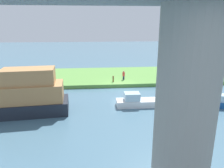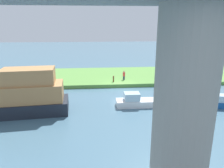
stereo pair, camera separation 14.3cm
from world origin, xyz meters
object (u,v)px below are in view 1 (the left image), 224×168
at_px(bridge_pylon, 185,113).
at_px(skiff_small, 136,101).
at_px(motorboat_red, 25,95).
at_px(riverboat_paddlewheel, 222,102).
at_px(mooring_post, 113,79).
at_px(person_on_bank, 124,75).
at_px(motorboat_white, 20,96).
at_px(houseboat_blue, 183,92).

relative_size(bridge_pylon, skiff_small, 2.07).
xyz_separation_m(skiff_small, motorboat_red, (12.68, -3.28, 0.07)).
distance_m(skiff_small, riverboat_paddlewheel, 9.35).
relative_size(mooring_post, skiff_small, 0.19).
bearing_deg(person_on_bank, motorboat_red, 26.28).
bearing_deg(motorboat_white, motorboat_red, -77.84).
xyz_separation_m(skiff_small, riverboat_paddlewheel, (-9.29, 1.06, -0.06)).
bearing_deg(mooring_post, skiff_small, 101.30).
height_order(mooring_post, houseboat_blue, mooring_post).
xyz_separation_m(person_on_bank, mooring_post, (1.70, 1.16, -0.26)).
bearing_deg(motorboat_white, person_on_bank, -138.27).
bearing_deg(mooring_post, bridge_pylon, 93.21).
relative_size(motorboat_white, houseboat_blue, 2.47).
height_order(motorboat_red, riverboat_paddlewheel, motorboat_red).
bearing_deg(motorboat_red, skiff_small, 165.51).
xyz_separation_m(person_on_bank, motorboat_red, (12.70, 6.27, -0.59)).
height_order(person_on_bank, houseboat_blue, person_on_bank).
xyz_separation_m(houseboat_blue, riverboat_paddlewheel, (-2.69, 4.11, 0.01)).
bearing_deg(bridge_pylon, mooring_post, -86.79).
relative_size(mooring_post, motorboat_red, 0.17).
distance_m(skiff_small, motorboat_red, 13.10).
height_order(motorboat_white, motorboat_red, motorboat_white).
bearing_deg(skiff_small, houseboat_blue, -155.21).
distance_m(motorboat_red, riverboat_paddlewheel, 22.39).
distance_m(bridge_pylon, riverboat_paddlewheel, 15.89).
xyz_separation_m(bridge_pylon, motorboat_white, (11.28, -11.88, -2.90)).
xyz_separation_m(mooring_post, skiff_small, (-1.68, 8.39, -0.40)).
distance_m(motorboat_white, riverboat_paddlewheel, 21.10).
height_order(person_on_bank, mooring_post, person_on_bank).
bearing_deg(motorboat_red, mooring_post, -155.09).
relative_size(bridge_pylon, riverboat_paddlewheel, 2.20).
relative_size(motorboat_white, riverboat_paddlewheel, 2.33).
height_order(bridge_pylon, riverboat_paddlewheel, bridge_pylon).
distance_m(person_on_bank, motorboat_white, 15.81).
height_order(motorboat_white, houseboat_blue, motorboat_white).
bearing_deg(motorboat_red, bridge_pylon, 127.10).
distance_m(person_on_bank, mooring_post, 2.07).
bearing_deg(bridge_pylon, motorboat_red, -52.90).
bearing_deg(bridge_pylon, skiff_small, -92.16).
bearing_deg(bridge_pylon, houseboat_blue, -114.01).
bearing_deg(mooring_post, houseboat_blue, 147.15).
bearing_deg(houseboat_blue, skiff_small, 24.79).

